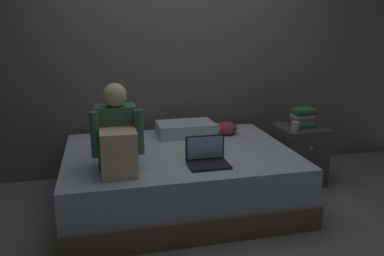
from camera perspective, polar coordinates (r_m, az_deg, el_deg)
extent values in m
plane|color=gray|center=(3.39, 2.52, -12.75)|extent=(8.00, 8.00, 0.00)
cube|color=#605B56|center=(4.17, -1.86, 11.88)|extent=(5.60, 0.10, 2.70)
cube|color=#7A6047|center=(3.57, -1.93, -9.47)|extent=(2.00, 1.50, 0.20)
cube|color=#B2B7C1|center=(3.47, -1.97, -5.66)|extent=(1.96, 1.46, 0.30)
cube|color=#474442|center=(4.11, 15.52, -3.77)|extent=(0.44, 0.44, 0.59)
sphere|color=gray|center=(3.89, 17.19, -2.97)|extent=(0.04, 0.04, 0.04)
cube|color=#38664C|center=(3.04, -11.03, -1.15)|extent=(0.30, 0.20, 0.48)
sphere|color=beige|center=(2.94, -11.32, 4.78)|extent=(0.18, 0.18, 0.18)
cube|color=beige|center=(2.85, -10.75, -3.71)|extent=(0.26, 0.24, 0.34)
cylinder|color=#38664C|center=(2.89, -14.12, -0.96)|extent=(0.07, 0.07, 0.34)
cylinder|color=#38664C|center=(2.90, -7.80, -0.57)|extent=(0.07, 0.07, 0.34)
cube|color=black|center=(3.04, 2.47, -5.49)|extent=(0.32, 0.22, 0.02)
cube|color=black|center=(3.10, 1.91, -2.87)|extent=(0.32, 0.01, 0.20)
cube|color=#8CB2EA|center=(3.10, 1.95, -2.91)|extent=(0.29, 0.00, 0.18)
cube|color=silver|center=(3.85, -0.95, -0.13)|extent=(0.56, 0.36, 0.13)
cube|color=#387042|center=(4.02, 16.15, 0.35)|extent=(0.23, 0.14, 0.03)
cube|color=teal|center=(4.00, 15.99, 0.79)|extent=(0.18, 0.13, 0.03)
cube|color=brown|center=(4.02, 16.08, 1.31)|extent=(0.22, 0.13, 0.03)
cube|color=beige|center=(4.01, 15.97, 1.77)|extent=(0.20, 0.14, 0.03)
cube|color=#284C84|center=(4.00, 16.26, 2.16)|extent=(0.22, 0.13, 0.03)
cube|color=#387042|center=(3.98, 16.15, 2.58)|extent=(0.20, 0.15, 0.03)
cylinder|color=#BCB2A3|center=(3.85, 15.02, 0.26)|extent=(0.08, 0.08, 0.09)
ellipsoid|color=gray|center=(3.88, 3.41, -0.14)|extent=(0.21, 0.18, 0.12)
ellipsoid|color=#3D4C8E|center=(3.90, 5.12, -0.13)|extent=(0.21, 0.18, 0.11)
ellipsoid|color=#4C6B56|center=(3.84, 2.42, -0.28)|extent=(0.21, 0.18, 0.12)
ellipsoid|color=#8E3D47|center=(3.90, 5.03, -0.04)|extent=(0.23, 0.20, 0.13)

